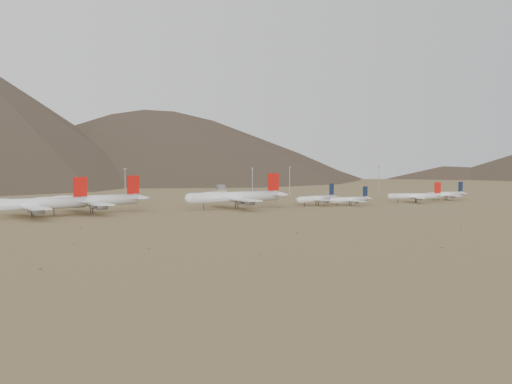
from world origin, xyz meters
name	(u,v)px	position (x,y,z in m)	size (l,w,h in m)	color
ground	(250,213)	(0.00, 0.00, 0.00)	(3000.00, 3000.00, 0.00)	#92754B
mountain_ridge	(46,95)	(0.00, 900.00, 150.00)	(4400.00, 1000.00, 300.00)	#4D3A2E
widebody_west	(31,204)	(-125.35, 25.86, 7.80)	(75.78, 59.00, 22.62)	white
widebody_centre	(90,201)	(-89.09, 40.65, 7.78)	(75.26, 58.90, 22.58)	white
widebody_east	(235,197)	(5.08, 33.77, 8.03)	(78.40, 60.43, 23.28)	white
narrowbody_a	(318,199)	(69.24, 34.35, 4.92)	(43.80, 32.79, 15.17)	white
narrowbody_b	(351,199)	(90.05, 23.65, 4.30)	(39.90, 29.08, 13.25)	white
narrowbody_c	(416,196)	(151.27, 26.30, 4.97)	(44.77, 33.34, 15.33)	white
narrowbody_d	(446,194)	(191.28, 38.25, 4.68)	(43.68, 31.38, 14.41)	white
control_tower	(220,193)	(30.00, 120.00, 5.32)	(8.00, 8.00, 12.00)	tan
mast_west	(125,183)	(-44.61, 131.21, 14.20)	(2.00, 0.60, 25.70)	gray
mast_centre	(252,182)	(56.60, 116.15, 14.20)	(2.00, 0.60, 25.70)	gray
mast_east	(290,180)	(108.15, 147.17, 14.20)	(2.00, 0.60, 25.70)	gray
mast_far_east	(379,179)	(185.24, 119.64, 14.20)	(2.00, 0.60, 25.70)	gray
desert_scrub	(377,230)	(12.38, -113.23, 0.29)	(421.20, 170.62, 0.82)	olive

